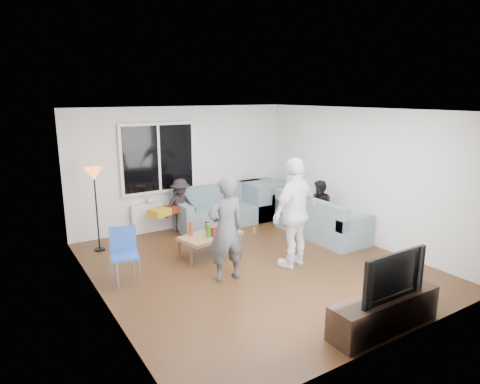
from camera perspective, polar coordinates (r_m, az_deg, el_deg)
floor at (r=7.24m, az=1.89°, el=-10.08°), size 5.00×5.50×0.04m
ceiling at (r=6.65m, az=2.06°, el=11.29°), size 5.00×5.50×0.04m
wall_back at (r=9.21m, az=-7.75°, el=3.45°), size 5.00×0.04×2.60m
wall_front at (r=4.88m, az=20.62°, el=-6.09°), size 5.00×0.04×2.60m
wall_left at (r=5.84m, az=-18.99°, el=-2.83°), size 0.04×5.50×2.60m
wall_right at (r=8.47m, az=16.24°, el=2.19°), size 0.04×5.50×2.60m
window_frame at (r=8.87m, az=-11.12°, el=4.58°), size 1.62×0.06×1.47m
window_glass at (r=8.83m, az=-11.03°, el=4.55°), size 1.50×0.02×1.35m
window_mullion at (r=8.82m, az=-11.00°, el=4.54°), size 0.05×0.03×1.35m
radiator at (r=9.09m, az=-10.68°, el=-3.19°), size 1.30×0.12×0.62m
potted_plant at (r=9.09m, az=-8.39°, el=0.18°), size 0.22×0.18×0.39m
vase at (r=8.88m, az=-12.17°, el=-1.03°), size 0.20×0.20×0.16m
sofa_back_section at (r=9.30m, az=-1.96°, el=-1.86°), size 2.30×0.85×0.85m
sofa_right_section at (r=8.68m, az=11.07°, el=-3.21°), size 2.00×0.85×0.85m
sofa_corner at (r=9.84m, az=3.17°, el=-1.03°), size 0.85×0.85×0.85m
cushion_yellow at (r=8.61m, az=-10.94°, el=-2.74°), size 0.47×0.44×0.14m
cushion_red at (r=8.78m, az=-9.48°, el=-2.38°), size 0.37×0.32×0.13m
coffee_table at (r=7.59m, az=-4.06°, el=-7.20°), size 1.21×0.83×0.40m
pitcher at (r=7.42m, az=-3.63°, el=-5.33°), size 0.17×0.17×0.17m
side_chair at (r=6.67m, az=-15.46°, el=-8.49°), size 0.47×0.47×0.86m
floor_lamp at (r=8.07m, az=-19.01°, el=-2.33°), size 0.32×0.32×1.56m
player_left at (r=6.43m, az=-1.96°, el=-5.05°), size 0.62×0.43×1.66m
player_right at (r=6.98m, az=7.54°, el=-2.84°), size 1.17×0.71×1.85m
spectator_right at (r=8.68m, az=10.86°, el=-2.20°), size 0.44×0.56×1.14m
spectator_back at (r=8.82m, az=-8.13°, el=-1.86°), size 0.77×0.49×1.14m
tv_console at (r=5.64m, az=19.11°, el=-15.27°), size 1.60×0.40×0.44m
television at (r=5.42m, az=19.53°, el=-10.43°), size 1.04×0.14×0.60m
bottle_c at (r=7.66m, az=-4.52°, el=-4.71°), size 0.07×0.07×0.18m
bottle_b at (r=7.32m, az=-4.33°, el=-5.29°), size 0.08×0.08×0.25m
bottle_e at (r=7.69m, az=-2.37°, el=-4.43°), size 0.07×0.07×0.22m
bottle_a at (r=7.45m, az=-6.76°, el=-5.04°), size 0.07×0.07×0.24m
bottle_d at (r=7.50m, az=-2.27°, el=-4.84°), size 0.07×0.07×0.24m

